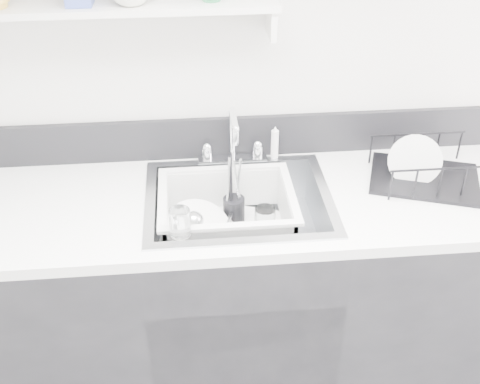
{
  "coord_description": "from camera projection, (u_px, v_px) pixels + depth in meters",
  "views": [
    {
      "loc": [
        -0.16,
        -0.51,
        2.09
      ],
      "look_at": [
        0.0,
        1.14,
        0.98
      ],
      "focal_mm": 45.0,
      "sensor_mm": 36.0,
      "label": 1
    }
  ],
  "objects": [
    {
      "name": "plate_stack",
      "position": [
        202.0,
        232.0,
        2.12
      ],
      "size": [
        0.27,
        0.26,
        0.11
      ],
      "rotation": [
        0.0,
        0.0,
        0.39
      ],
      "color": "white",
      "rests_on": "wash_tub"
    },
    {
      "name": "utensil_cup",
      "position": [
        234.0,
        208.0,
        2.19
      ],
      "size": [
        0.08,
        0.08,
        0.26
      ],
      "rotation": [
        0.0,
        0.0,
        -0.05
      ],
      "color": "black",
      "rests_on": "wash_tub"
    },
    {
      "name": "wall_shelf",
      "position": [
        122.0,
        10.0,
        1.9
      ],
      "size": [
        1.0,
        0.16,
        0.12
      ],
      "color": "silver",
      "rests_on": "room_shell"
    },
    {
      "name": "sink",
      "position": [
        239.0,
        220.0,
        2.12
      ],
      "size": [
        0.64,
        0.52,
        0.2
      ],
      "primitive_type": null,
      "color": "silver",
      "rests_on": "counter_run"
    },
    {
      "name": "counter_run",
      "position": [
        239.0,
        297.0,
        2.32
      ],
      "size": [
        3.2,
        0.62,
        0.92
      ],
      "color": "black",
      "rests_on": "ground"
    },
    {
      "name": "side_sprayer",
      "position": [
        275.0,
        143.0,
        2.25
      ],
      "size": [
        0.03,
        0.03,
        0.14
      ],
      "primitive_type": "cylinder",
      "color": "silver",
      "rests_on": "counter_run"
    },
    {
      "name": "wash_tub",
      "position": [
        227.0,
        215.0,
        2.12
      ],
      "size": [
        0.58,
        0.52,
        0.18
      ],
      "primitive_type": null,
      "rotation": [
        0.0,
        0.0,
        -0.35
      ],
      "color": "silver",
      "rests_on": "sink"
    },
    {
      "name": "room_shell",
      "position": [
        284.0,
        88.0,
        0.98
      ],
      "size": [
        3.5,
        3.0,
        2.6
      ],
      "color": "silver",
      "rests_on": "ground"
    },
    {
      "name": "dish_rack",
      "position": [
        427.0,
        164.0,
        2.13
      ],
      "size": [
        0.45,
        0.39,
        0.13
      ],
      "primitive_type": null,
      "rotation": [
        0.0,
        0.0,
        -0.34
      ],
      "color": "black",
      "rests_on": "counter_run"
    },
    {
      "name": "tumbler_counter",
      "position": [
        180.0,
        222.0,
        1.88
      ],
      "size": [
        0.08,
        0.08,
        0.09
      ],
      "primitive_type": "cylinder",
      "rotation": [
        0.0,
        0.0,
        0.32
      ],
      "color": "white",
      "rests_on": "counter_run"
    },
    {
      "name": "faucet",
      "position": [
        233.0,
        148.0,
        2.24
      ],
      "size": [
        0.26,
        0.18,
        0.23
      ],
      "color": "silver",
      "rests_on": "counter_run"
    },
    {
      "name": "tumbler_in_tub",
      "position": [
        265.0,
        221.0,
        2.13
      ],
      "size": [
        0.09,
        0.09,
        0.11
      ],
      "primitive_type": "cylinder",
      "rotation": [
        0.0,
        0.0,
        0.2
      ],
      "color": "white",
      "rests_on": "wash_tub"
    },
    {
      "name": "ladle",
      "position": [
        214.0,
        228.0,
        2.11
      ],
      "size": [
        0.31,
        0.17,
        0.08
      ],
      "primitive_type": null,
      "rotation": [
        0.0,
        0.0,
        -0.24
      ],
      "color": "silver",
      "rests_on": "wash_tub"
    },
    {
      "name": "backsplash",
      "position": [
        231.0,
        137.0,
        2.27
      ],
      "size": [
        3.2,
        0.02,
        0.16
      ],
      "primitive_type": "cube",
      "color": "black",
      "rests_on": "counter_run"
    },
    {
      "name": "bowl_small",
      "position": [
        263.0,
        240.0,
        2.09
      ],
      "size": [
        0.11,
        0.11,
        0.03
      ],
      "primitive_type": "imported",
      "rotation": [
        0.0,
        0.0,
        -0.04
      ],
      "color": "white",
      "rests_on": "wash_tub"
    }
  ]
}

